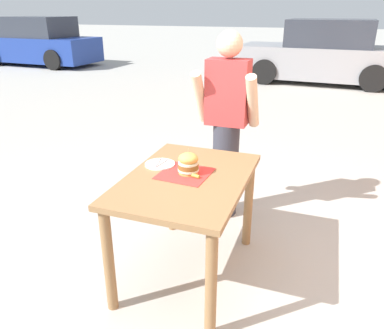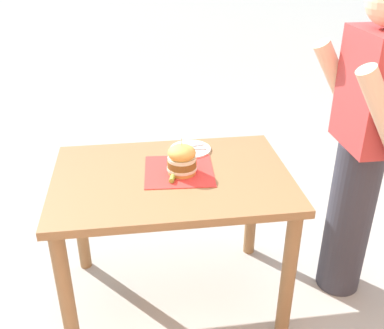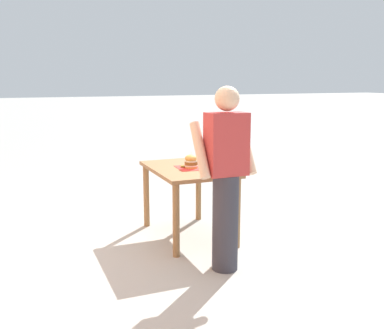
{
  "view_description": "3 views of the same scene",
  "coord_description": "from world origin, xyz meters",
  "px_view_note": "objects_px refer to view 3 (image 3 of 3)",
  "views": [
    {
      "loc": [
        0.82,
        -2.17,
        1.85
      ],
      "look_at": [
        0.0,
        0.1,
        0.84
      ],
      "focal_mm": 35.0,
      "sensor_mm": 36.0,
      "label": 1
    },
    {
      "loc": [
        1.9,
        -0.16,
        1.85
      ],
      "look_at": [
        0.0,
        0.1,
        0.84
      ],
      "focal_mm": 42.0,
      "sensor_mm": 36.0,
      "label": 2
    },
    {
      "loc": [
        1.79,
        4.5,
        1.75
      ],
      "look_at": [
        0.0,
        0.1,
        0.84
      ],
      "focal_mm": 42.0,
      "sensor_mm": 36.0,
      "label": 3
    }
  ],
  "objects_px": {
    "pickle_spear": "(184,166)",
    "patio_table": "(189,179)",
    "diner_across_table": "(226,176)",
    "sandwich": "(191,161)",
    "side_plate_with_forks": "(215,167)"
  },
  "relations": [
    {
      "from": "pickle_spear",
      "to": "patio_table",
      "type": "bearing_deg",
      "value": 178.95
    },
    {
      "from": "pickle_spear",
      "to": "diner_across_table",
      "type": "relative_size",
      "value": 0.05
    },
    {
      "from": "sandwich",
      "to": "side_plate_with_forks",
      "type": "relative_size",
      "value": 0.83
    },
    {
      "from": "pickle_spear",
      "to": "diner_across_table",
      "type": "bearing_deg",
      "value": 91.86
    },
    {
      "from": "patio_table",
      "to": "sandwich",
      "type": "bearing_deg",
      "value": 100.09
    },
    {
      "from": "diner_across_table",
      "to": "sandwich",
      "type": "bearing_deg",
      "value": -91.81
    },
    {
      "from": "pickle_spear",
      "to": "side_plate_with_forks",
      "type": "height_order",
      "value": "pickle_spear"
    },
    {
      "from": "patio_table",
      "to": "pickle_spear",
      "type": "xyz_separation_m",
      "value": [
        0.05,
        -0.0,
        0.15
      ]
    },
    {
      "from": "sandwich",
      "to": "side_plate_with_forks",
      "type": "xyz_separation_m",
      "value": [
        -0.25,
        0.07,
        -0.07
      ]
    },
    {
      "from": "pickle_spear",
      "to": "diner_across_table",
      "type": "xyz_separation_m",
      "value": [
        -0.03,
        0.96,
        0.08
      ]
    },
    {
      "from": "sandwich",
      "to": "side_plate_with_forks",
      "type": "distance_m",
      "value": 0.27
    },
    {
      "from": "patio_table",
      "to": "sandwich",
      "type": "relative_size",
      "value": 6.31
    },
    {
      "from": "patio_table",
      "to": "diner_across_table",
      "type": "relative_size",
      "value": 0.68
    },
    {
      "from": "patio_table",
      "to": "diner_across_table",
      "type": "distance_m",
      "value": 0.98
    },
    {
      "from": "diner_across_table",
      "to": "pickle_spear",
      "type": "bearing_deg",
      "value": -88.14
    }
  ]
}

